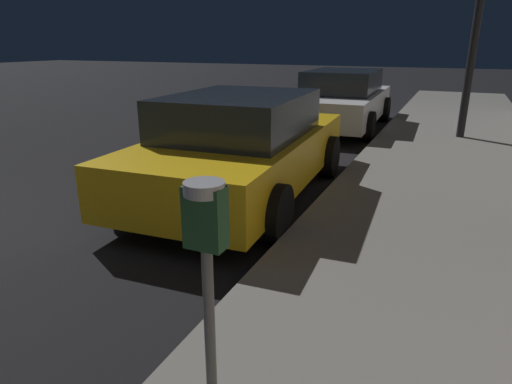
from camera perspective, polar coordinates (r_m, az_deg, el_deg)
The scene contains 3 objects.
parking_meter at distance 2.10m, azimuth -6.39°, elevation -7.16°, with size 0.19×0.19×1.34m.
car_yellow_cab at distance 6.18m, azimuth -1.85°, elevation 5.90°, with size 2.30×4.45×1.43m.
car_white at distance 11.61m, azimuth 10.98°, elevation 11.61°, with size 2.16×4.61×1.43m.
Camera 1 is at (5.49, -2.30, 2.08)m, focal length 31.13 mm.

